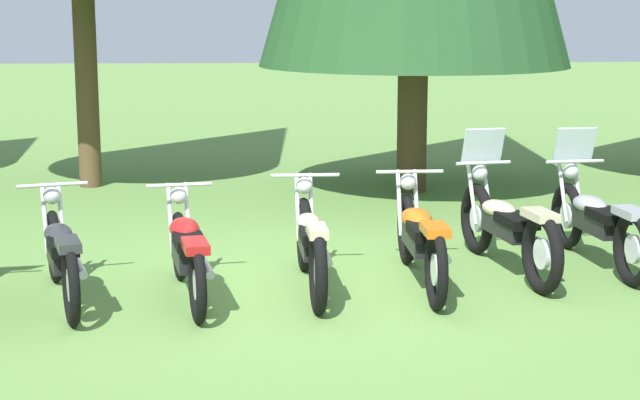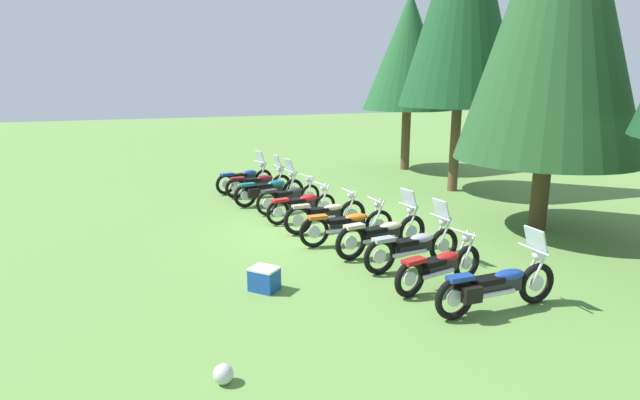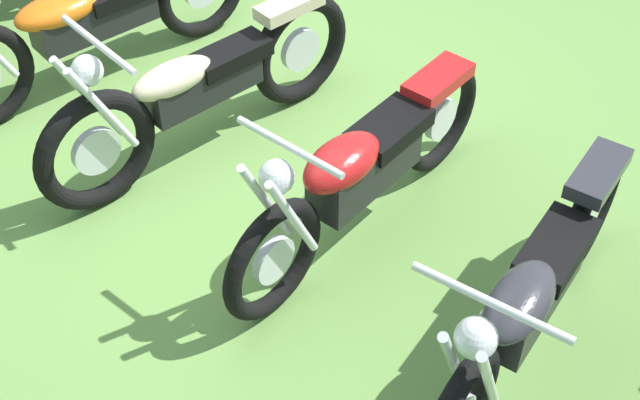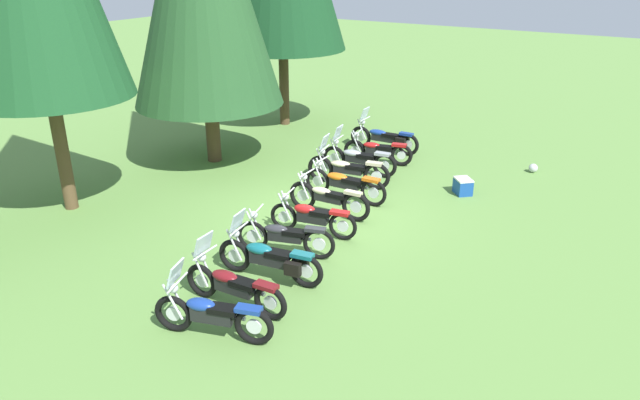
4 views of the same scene
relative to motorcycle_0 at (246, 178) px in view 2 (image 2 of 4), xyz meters
name	(u,v)px [view 2 (image 2 of 4)]	position (x,y,z in m)	size (l,w,h in m)	color
ground_plane	(328,230)	(5.27, 0.99, -0.47)	(80.00, 80.00, 0.00)	#608C42
motorcycle_0	(246,178)	(0.00, 0.00, 0.00)	(0.87, 2.11, 1.36)	black
motorcycle_1	(260,183)	(0.92, 0.27, -0.01)	(0.67, 2.24, 1.35)	black
motorcycle_2	(269,189)	(2.08, 0.28, 0.01)	(0.81, 2.31, 1.37)	black
motorcycle_3	(290,196)	(3.08, 0.64, -0.02)	(0.86, 2.13, 1.01)	black
motorcycle_4	(303,205)	(4.22, 0.66, -0.01)	(0.69, 2.11, 0.99)	black
motorcycle_5	(326,214)	(5.37, 0.92, -0.02)	(0.69, 2.25, 1.03)	black
motorcycle_6	(348,224)	(6.44, 1.06, 0.00)	(0.69, 2.40, 1.02)	black
motorcycle_7	(383,233)	(7.38, 1.50, 0.01)	(0.70, 2.41, 1.40)	black
motorcycle_8	(414,246)	(8.38, 1.69, 0.00)	(0.66, 2.33, 1.38)	black
motorcycle_9	(440,266)	(9.48, 1.61, -0.04)	(0.75, 2.13, 1.00)	black
motorcycle_10	(496,285)	(10.66, 1.93, 0.00)	(0.69, 2.42, 1.38)	black
pine_tree_0	(409,52)	(-2.04, 7.31, 4.36)	(3.69, 3.69, 7.17)	brown
pine_tree_2	(560,0)	(7.06, 6.09, 5.13)	(4.42, 4.42, 9.38)	#4C3823
picnic_cooler	(264,279)	(8.46, -1.48, -0.25)	(0.64, 0.63, 0.44)	#19479E
dropped_helmet	(223,374)	(11.19, -2.70, -0.33)	(0.27, 0.27, 0.27)	silver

